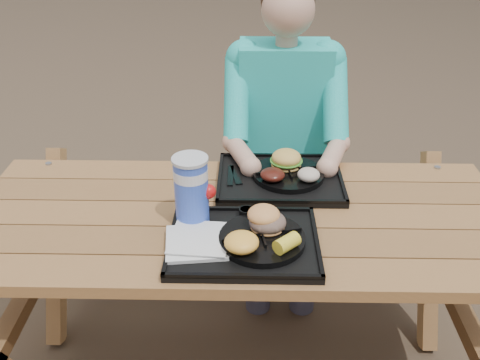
{
  "coord_description": "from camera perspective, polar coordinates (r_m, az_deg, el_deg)",
  "views": [
    {
      "loc": [
        0.03,
        -1.48,
        1.73
      ],
      "look_at": [
        0.0,
        0.0,
        0.88
      ],
      "focal_mm": 40.0,
      "sensor_mm": 36.0,
      "label": 1
    }
  ],
  "objects": [
    {
      "name": "picnic_table",
      "position": [
        2.0,
        0.0,
        -12.64
      ],
      "size": [
        1.8,
        1.49,
        0.75
      ],
      "primitive_type": null,
      "color": "#999999",
      "rests_on": "ground"
    },
    {
      "name": "tray_near",
      "position": [
        1.62,
        0.39,
        -6.76
      ],
      "size": [
        0.45,
        0.35,
        0.02
      ],
      "primitive_type": "cube",
      "color": "black",
      "rests_on": "picnic_table"
    },
    {
      "name": "tray_far",
      "position": [
        1.95,
        4.27,
        0.01
      ],
      "size": [
        0.45,
        0.35,
        0.02
      ],
      "primitive_type": "cube",
      "color": "black",
      "rests_on": "picnic_table"
    },
    {
      "name": "plate_near",
      "position": [
        1.61,
        2.36,
        -6.31
      ],
      "size": [
        0.26,
        0.26,
        0.02
      ],
      "primitive_type": "cylinder",
      "color": "black",
      "rests_on": "tray_near"
    },
    {
      "name": "plate_far",
      "position": [
        1.95,
        5.16,
        0.66
      ],
      "size": [
        0.26,
        0.26,
        0.02
      ],
      "primitive_type": "cylinder",
      "color": "black",
      "rests_on": "tray_far"
    },
    {
      "name": "napkin_stack",
      "position": [
        1.6,
        -4.67,
        -6.54
      ],
      "size": [
        0.2,
        0.2,
        0.02
      ],
      "primitive_type": "cube",
      "rotation": [
        0.0,
        0.0,
        0.12
      ],
      "color": "silver",
      "rests_on": "tray_near"
    },
    {
      "name": "soda_cup",
      "position": [
        1.66,
        -5.2,
        -1.21
      ],
      "size": [
        0.11,
        0.11,
        0.21
      ],
      "primitive_type": "cylinder",
      "color": "blue",
      "rests_on": "tray_near"
    },
    {
      "name": "condiment_bbq",
      "position": [
        1.72,
        0.68,
        -3.49
      ],
      "size": [
        0.05,
        0.05,
        0.03
      ],
      "primitive_type": "cylinder",
      "color": "black",
      "rests_on": "tray_near"
    },
    {
      "name": "condiment_mustard",
      "position": [
        1.71,
        2.75,
        -3.64
      ],
      "size": [
        0.05,
        0.05,
        0.03
      ],
      "primitive_type": "cylinder",
      "color": "yellow",
      "rests_on": "tray_near"
    },
    {
      "name": "sandwich",
      "position": [
        1.61,
        2.99,
        -3.54
      ],
      "size": [
        0.11,
        0.11,
        0.11
      ],
      "primitive_type": null,
      "color": "#E59651",
      "rests_on": "plate_near"
    },
    {
      "name": "mac_cheese",
      "position": [
        1.53,
        0.17,
        -6.66
      ],
      "size": [
        0.1,
        0.1,
        0.05
      ],
      "primitive_type": "ellipsoid",
      "color": "#FFBD43",
      "rests_on": "plate_near"
    },
    {
      "name": "corn_cob",
      "position": [
        1.54,
        5.01,
        -6.72
      ],
      "size": [
        0.11,
        0.11,
        0.04
      ],
      "primitive_type": null,
      "rotation": [
        0.0,
        0.0,
        0.75
      ],
      "color": "yellow",
      "rests_on": "plate_near"
    },
    {
      "name": "cutlery_far",
      "position": [
        1.96,
        -0.41,
        0.61
      ],
      "size": [
        0.05,
        0.15,
        0.01
      ],
      "primitive_type": "cube",
      "rotation": [
        0.0,
        0.0,
        0.18
      ],
      "color": "black",
      "rests_on": "tray_far"
    },
    {
      "name": "burger",
      "position": [
        1.96,
        4.99,
        2.75
      ],
      "size": [
        0.11,
        0.11,
        0.1
      ],
      "primitive_type": null,
      "color": "gold",
      "rests_on": "plate_far"
    },
    {
      "name": "baked_beans",
      "position": [
        1.88,
        3.49,
        0.57
      ],
      "size": [
        0.09,
        0.09,
        0.04
      ],
      "primitive_type": "ellipsoid",
      "color": "#45150D",
      "rests_on": "plate_far"
    },
    {
      "name": "potato_salad",
      "position": [
        1.89,
        7.33,
        0.57
      ],
      "size": [
        0.08,
        0.08,
        0.04
      ],
      "primitive_type": "ellipsoid",
      "color": "beige",
      "rests_on": "plate_far"
    },
    {
      "name": "diner",
      "position": [
        2.41,
        4.48,
        2.87
      ],
      "size": [
        0.48,
        0.84,
        1.28
      ],
      "primitive_type": null,
      "color": "#19AFAB",
      "rests_on": "ground"
    }
  ]
}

